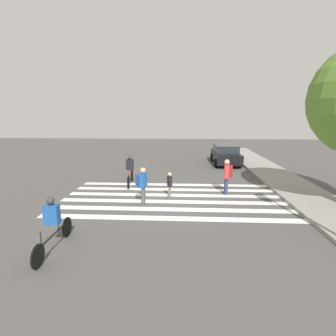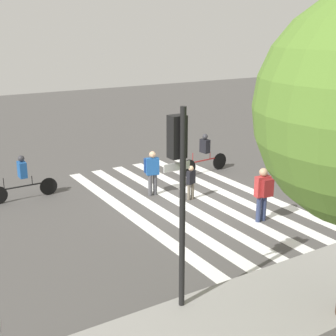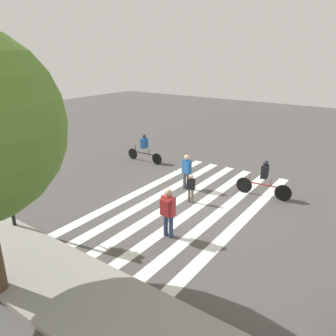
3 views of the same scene
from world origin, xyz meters
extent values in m
plane|color=#4C4947|center=(0.00, 0.00, 0.00)|extent=(60.00, 60.00, 0.00)
cube|color=white|center=(-2.39, 0.00, 0.00)|extent=(0.43, 10.00, 0.01)
cube|color=white|center=(-1.44, 0.00, 0.00)|extent=(0.43, 10.00, 0.01)
cube|color=white|center=(-0.48, 0.00, 0.00)|extent=(0.43, 10.00, 0.01)
cube|color=white|center=(0.48, 0.00, 0.00)|extent=(0.43, 10.00, 0.01)
cube|color=white|center=(1.44, 0.00, 0.00)|extent=(0.43, 10.00, 0.01)
cube|color=white|center=(2.39, 0.00, 0.00)|extent=(0.43, 10.00, 0.01)
cylinder|color=black|center=(3.90, 5.26, 2.17)|extent=(0.12, 0.12, 4.35)
cube|color=black|center=(3.90, 5.05, 3.73)|extent=(0.32, 0.26, 0.84)
cube|color=silver|center=(3.90, 5.05, 3.13)|extent=(0.60, 0.02, 0.16)
sphere|color=#590F0F|center=(3.90, 4.89, 3.96)|extent=(0.15, 0.15, 0.15)
sphere|color=#59470F|center=(3.90, 4.89, 3.73)|extent=(0.15, 0.15, 0.15)
sphere|color=gold|center=(3.90, 4.89, 3.50)|extent=(0.15, 0.15, 0.15)
cylinder|color=navy|center=(-0.90, 2.56, 0.41)|extent=(0.15, 0.15, 0.81)
cylinder|color=navy|center=(-0.69, 2.56, 0.41)|extent=(0.15, 0.15, 0.81)
cube|color=#B73333|center=(-0.80, 2.56, 1.13)|extent=(0.49, 0.27, 0.64)
sphere|color=tan|center=(-0.80, 2.56, 1.58)|extent=(0.25, 0.25, 0.25)
cube|color=maroon|center=(-0.82, 2.75, 1.13)|extent=(0.37, 0.20, 0.54)
cylinder|color=#6B6051|center=(-0.09, -0.13, 0.29)|extent=(0.11, 0.11, 0.58)
cylinder|color=#6B6051|center=(0.06, -0.13, 0.29)|extent=(0.11, 0.11, 0.58)
cube|color=black|center=(-0.02, -0.13, 0.81)|extent=(0.37, 0.25, 0.46)
sphere|color=tan|center=(-0.02, -0.13, 1.13)|extent=(0.18, 0.18, 0.18)
cylinder|color=#4C4C51|center=(0.78, -1.22, 0.38)|extent=(0.14, 0.14, 0.77)
cylinder|color=#4C4C51|center=(0.98, -1.22, 0.38)|extent=(0.14, 0.14, 0.77)
cube|color=#1E5199|center=(0.88, -1.22, 1.07)|extent=(0.49, 0.32, 0.61)
sphere|color=tan|center=(0.88, -1.22, 1.49)|extent=(0.24, 0.24, 0.24)
cube|color=navy|center=(0.93, -1.39, 1.07)|extent=(0.37, 0.25, 0.51)
cylinder|color=black|center=(-1.41, -2.33, 0.35)|extent=(0.70, 0.09, 0.70)
cylinder|color=black|center=(-3.07, -2.46, 0.35)|extent=(0.70, 0.09, 0.70)
cube|color=maroon|center=(-2.24, -2.40, 0.54)|extent=(1.41, 0.14, 0.04)
cylinder|color=maroon|center=(-2.53, -2.42, 0.70)|extent=(0.03, 0.03, 0.32)
cylinder|color=maroon|center=(-1.62, -2.35, 0.74)|extent=(0.03, 0.03, 0.40)
cube|color=black|center=(-2.24, -2.40, 1.14)|extent=(0.27, 0.42, 0.55)
sphere|color=#333338|center=(-2.24, -2.40, 1.53)|extent=(0.22, 0.22, 0.22)
cylinder|color=black|center=(4.03, -3.17, 0.31)|extent=(0.63, 0.05, 0.63)
cube|color=black|center=(4.89, -3.17, 0.49)|extent=(1.48, 0.05, 0.04)
cylinder|color=black|center=(4.59, -3.17, 0.65)|extent=(0.03, 0.03, 0.32)
cylinder|color=black|center=(5.55, -3.16, 0.69)|extent=(0.03, 0.03, 0.40)
cube|color=#1E5199|center=(4.89, -3.17, 1.08)|extent=(0.24, 0.40, 0.55)
sphere|color=#333338|center=(4.89, -3.17, 1.48)|extent=(0.22, 0.22, 0.22)
camera|label=1|loc=(11.54, 0.42, 3.80)|focal=28.00mm
camera|label=2|loc=(8.65, 12.44, 5.76)|focal=50.00mm
camera|label=3|loc=(-6.36, 10.43, 5.84)|focal=35.00mm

